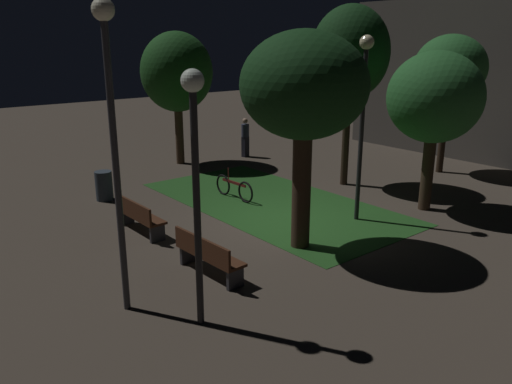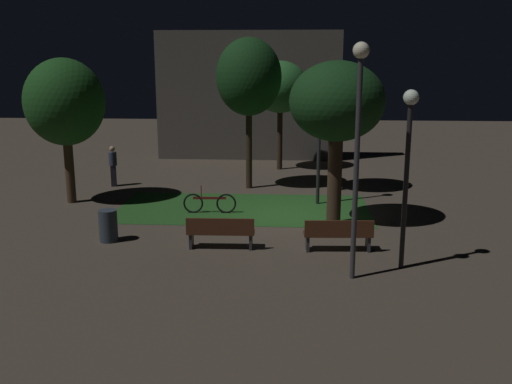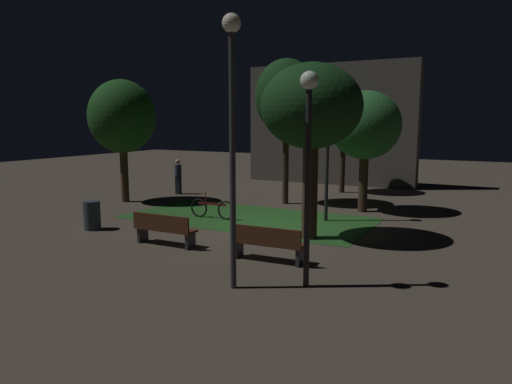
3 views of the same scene
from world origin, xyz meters
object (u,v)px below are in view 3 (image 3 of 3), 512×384
Objects in this scene: lamp_post_plaza_west at (232,111)px; tree_back_left at (311,108)px; lamp_post_path_center at (308,142)px; bicycle at (212,209)px; lamp_post_near_wall at (328,124)px; bench_corner at (164,228)px; tree_near_wall at (344,113)px; tree_right_canopy at (286,97)px; trash_bin at (92,215)px; pedestrian at (178,176)px; tree_back_right at (122,117)px; tree_left_canopy at (365,126)px; bench_front_left at (267,242)px.

tree_back_left is at bearing 91.76° from lamp_post_plaza_west.
bicycle is (-5.37, 4.70, -2.59)m from lamp_post_path_center.
lamp_post_plaza_west reaches higher than lamp_post_near_wall.
tree_near_wall reaches higher than bench_corner.
trash_bin is (-3.39, -6.99, -3.82)m from tree_right_canopy.
tree_near_wall is 5.46× the size of trash_bin.
tree_back_left is 10.10m from pedestrian.
tree_back_left is (3.16, 2.58, 3.20)m from bench_corner.
trash_bin is at bearing -57.65° from tree_back_right.
lamp_post_plaza_west is at bearing -71.59° from tree_right_canopy.
bicycle is at bearing -139.05° from tree_left_canopy.
bench_front_left is at bearing 142.55° from lamp_post_path_center.
tree_near_wall is (-1.82, 11.46, 3.22)m from bench_front_left.
lamp_post_path_center is at bearing -11.42° from trash_bin.
bench_front_left is 3.59m from lamp_post_plaza_west.
lamp_post_near_wall reaches higher than trash_bin.
lamp_post_plaza_west is at bearing -88.24° from tree_back_left.
tree_back_right reaches higher than tree_back_left.
bicycle is at bearing 165.78° from tree_back_left.
bench_corner is at bearing -118.74° from lamp_post_near_wall.
tree_right_canopy is 1.15× the size of tree_back_right.
bicycle is 5.88m from pedestrian.
lamp_post_plaza_west is (3.30, -1.88, 3.05)m from bench_corner.
bench_corner is 4.87m from lamp_post_plaza_west.
tree_left_canopy is 8.95m from pedestrian.
lamp_post_near_wall is 2.99× the size of pedestrian.
pedestrian is (-8.52, 9.33, -2.68)m from lamp_post_plaza_west.
tree_back_right is (-9.01, 4.73, 3.01)m from bench_front_left.
lamp_post_near_wall is at bearing 37.63° from trash_bin.
tree_back_left is 1.15× the size of lamp_post_path_center.
lamp_post_path_center is (1.45, -1.11, 2.45)m from bench_front_left.
bench_front_left is (3.11, 0.00, 0.00)m from bench_corner.
tree_near_wall is 8.17m from pedestrian.
pedestrian is (-5.42, -0.00, -3.42)m from tree_right_canopy.
lamp_post_plaza_west is at bearing -47.59° from pedestrian.
tree_right_canopy reaches higher than lamp_post_plaza_west.
trash_bin is at bearing -112.18° from tree_near_wall.
lamp_post_near_wall is at bearing -16.61° from pedestrian.
lamp_post_plaza_west is at bearing -19.81° from trash_bin.
tree_back_left reaches higher than bicycle.
lamp_post_plaza_west is at bearing -35.71° from tree_back_right.
lamp_post_near_wall reaches higher than lamp_post_path_center.
bench_corner is at bearing -96.42° from tree_near_wall.
bench_corner is at bearing -77.22° from bicycle.
tree_back_right is 6.09m from bicycle.
trash_bin is 7.29m from pedestrian.
tree_near_wall is 0.92× the size of lamp_post_plaza_west.
lamp_post_path_center is at bearing -75.43° from tree_near_wall.
tree_left_canopy is 0.92× the size of lamp_post_near_wall.
tree_near_wall is at bearing 31.63° from pedestrian.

